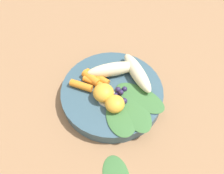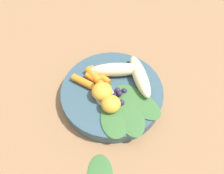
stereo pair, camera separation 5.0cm
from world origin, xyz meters
TOP-DOWN VIEW (x-y plane):
  - ground_plane at (0.00, 0.00)m, footprint 2.40×2.40m
  - bowl at (0.00, 0.00)m, footprint 0.23×0.23m
  - banana_peeled_left at (0.04, 0.01)m, footprint 0.09×0.12m
  - banana_peeled_right at (0.05, -0.04)m, footprint 0.11×0.11m
  - orange_segment_near at (-0.04, -0.02)m, footprint 0.04×0.04m
  - orange_segment_far at (-0.03, 0.01)m, footprint 0.05×0.05m
  - carrot_front at (0.02, 0.04)m, footprint 0.03×0.06m
  - carrot_mid_left at (0.01, 0.05)m, footprint 0.03×0.05m
  - carrot_mid_right at (-0.00, 0.05)m, footprint 0.02×0.05m
  - carrot_rear at (-0.02, 0.07)m, footprint 0.02×0.05m
  - blueberry_pile at (-0.01, -0.02)m, footprint 0.05×0.04m
  - coconut_shred_patch at (-0.03, -0.00)m, footprint 0.05×0.05m
  - kale_leaf_left at (-0.06, -0.04)m, footprint 0.11×0.10m
  - kale_leaf_right at (-0.03, -0.06)m, footprint 0.13×0.13m
  - kale_leaf_rear at (-0.00, -0.06)m, footprint 0.08×0.13m

SIDE VIEW (x-z plane):
  - ground_plane at x=0.00m, z-range 0.00..0.00m
  - bowl at x=0.00m, z-range 0.00..0.03m
  - coconut_shred_patch at x=-0.03m, z-range 0.03..0.03m
  - kale_leaf_left at x=-0.06m, z-range 0.03..0.04m
  - kale_leaf_right at x=-0.03m, z-range 0.03..0.04m
  - kale_leaf_rear at x=0.00m, z-range 0.03..0.04m
  - carrot_mid_right at x=0.00m, z-range 0.03..0.05m
  - carrot_front at x=0.02m, z-range 0.03..0.05m
  - blueberry_pile at x=-0.01m, z-range 0.03..0.05m
  - carrot_rear at x=-0.02m, z-range 0.03..0.05m
  - carrot_mid_left at x=0.01m, z-range 0.03..0.05m
  - orange_segment_near at x=-0.04m, z-range 0.03..0.06m
  - banana_peeled_left at x=0.04m, z-range 0.03..0.06m
  - banana_peeled_right at x=0.05m, z-range 0.03..0.06m
  - orange_segment_far at x=-0.03m, z-range 0.03..0.06m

